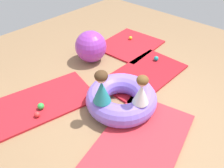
{
  "coord_description": "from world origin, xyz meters",
  "views": [
    {
      "loc": [
        -2.12,
        -1.61,
        2.57
      ],
      "look_at": [
        -0.06,
        0.27,
        0.36
      ],
      "focal_mm": 36.0,
      "sensor_mm": 36.0,
      "label": 1
    }
  ],
  "objects_px": {
    "inflatable_cushion": "(121,98)",
    "exercise_ball_large": "(91,47)",
    "child_in_teal": "(102,87)",
    "play_ball_yellow": "(131,38)",
    "play_ball_red": "(37,114)",
    "play_ball_green": "(41,106)",
    "play_ball_teal": "(156,58)",
    "child_in_white": "(141,90)"
  },
  "relations": [
    {
      "from": "play_ball_green",
      "to": "exercise_ball_large",
      "type": "bearing_deg",
      "value": 17.86
    },
    {
      "from": "play_ball_red",
      "to": "play_ball_teal",
      "type": "relative_size",
      "value": 0.9
    },
    {
      "from": "play_ball_green",
      "to": "play_ball_red",
      "type": "height_order",
      "value": "play_ball_green"
    },
    {
      "from": "inflatable_cushion",
      "to": "play_ball_teal",
      "type": "height_order",
      "value": "inflatable_cushion"
    },
    {
      "from": "child_in_white",
      "to": "play_ball_green",
      "type": "relative_size",
      "value": 4.4
    },
    {
      "from": "play_ball_yellow",
      "to": "exercise_ball_large",
      "type": "bearing_deg",
      "value": 177.13
    },
    {
      "from": "exercise_ball_large",
      "to": "play_ball_green",
      "type": "bearing_deg",
      "value": -162.14
    },
    {
      "from": "child_in_white",
      "to": "exercise_ball_large",
      "type": "xyz_separation_m",
      "value": [
        0.68,
        1.76,
        -0.25
      ]
    },
    {
      "from": "child_in_teal",
      "to": "child_in_white",
      "type": "distance_m",
      "value": 0.55
    },
    {
      "from": "play_ball_red",
      "to": "play_ball_teal",
      "type": "distance_m",
      "value": 2.61
    },
    {
      "from": "exercise_ball_large",
      "to": "inflatable_cushion",
      "type": "bearing_deg",
      "value": -115.26
    },
    {
      "from": "play_ball_yellow",
      "to": "play_ball_red",
      "type": "distance_m",
      "value": 3.01
    },
    {
      "from": "play_ball_red",
      "to": "exercise_ball_large",
      "type": "bearing_deg",
      "value": 19.73
    },
    {
      "from": "play_ball_yellow",
      "to": "play_ball_teal",
      "type": "relative_size",
      "value": 0.85
    },
    {
      "from": "play_ball_red",
      "to": "exercise_ball_large",
      "type": "xyz_separation_m",
      "value": [
        1.72,
        0.62,
        0.24
      ]
    },
    {
      "from": "inflatable_cushion",
      "to": "play_ball_teal",
      "type": "xyz_separation_m",
      "value": [
        1.51,
        0.33,
        -0.09
      ]
    },
    {
      "from": "child_in_teal",
      "to": "exercise_ball_large",
      "type": "xyz_separation_m",
      "value": [
        1.03,
        1.33,
        -0.28
      ]
    },
    {
      "from": "play_ball_yellow",
      "to": "play_ball_teal",
      "type": "height_order",
      "value": "play_ball_teal"
    },
    {
      "from": "child_in_teal",
      "to": "play_ball_teal",
      "type": "height_order",
      "value": "child_in_teal"
    },
    {
      "from": "child_in_teal",
      "to": "child_in_white",
      "type": "bearing_deg",
      "value": 136.1
    },
    {
      "from": "play_ball_yellow",
      "to": "play_ball_teal",
      "type": "distance_m",
      "value": 1.06
    },
    {
      "from": "play_ball_green",
      "to": "exercise_ball_large",
      "type": "height_order",
      "value": "exercise_ball_large"
    },
    {
      "from": "child_in_teal",
      "to": "play_ball_green",
      "type": "height_order",
      "value": "child_in_teal"
    },
    {
      "from": "play_ball_teal",
      "to": "play_ball_yellow",
      "type": "bearing_deg",
      "value": 68.91
    },
    {
      "from": "play_ball_green",
      "to": "play_ball_red",
      "type": "xyz_separation_m",
      "value": [
        -0.14,
        -0.11,
        -0.01
      ]
    },
    {
      "from": "child_in_teal",
      "to": "inflatable_cushion",
      "type": "bearing_deg",
      "value": 179.1
    },
    {
      "from": "child_in_white",
      "to": "child_in_teal",
      "type": "bearing_deg",
      "value": 108.25
    },
    {
      "from": "inflatable_cushion",
      "to": "exercise_ball_large",
      "type": "height_order",
      "value": "exercise_ball_large"
    },
    {
      "from": "inflatable_cushion",
      "to": "play_ball_yellow",
      "type": "relative_size",
      "value": 13.73
    },
    {
      "from": "child_in_white",
      "to": "play_ball_yellow",
      "type": "height_order",
      "value": "child_in_white"
    },
    {
      "from": "child_in_teal",
      "to": "child_in_white",
      "type": "relative_size",
      "value": 1.11
    },
    {
      "from": "inflatable_cushion",
      "to": "play_ball_red",
      "type": "relative_size",
      "value": 12.98
    },
    {
      "from": "play_ball_green",
      "to": "play_ball_yellow",
      "type": "height_order",
      "value": "play_ball_green"
    },
    {
      "from": "child_in_teal",
      "to": "child_in_white",
      "type": "height_order",
      "value": "child_in_teal"
    },
    {
      "from": "inflatable_cushion",
      "to": "exercise_ball_large",
      "type": "relative_size",
      "value": 1.75
    },
    {
      "from": "inflatable_cushion",
      "to": "play_ball_red",
      "type": "bearing_deg",
      "value": 144.1
    },
    {
      "from": "play_ball_yellow",
      "to": "play_ball_teal",
      "type": "xyz_separation_m",
      "value": [
        -0.38,
        -0.99,
        0.01
      ]
    },
    {
      "from": "inflatable_cushion",
      "to": "exercise_ball_large",
      "type": "distance_m",
      "value": 1.54
    },
    {
      "from": "play_ball_green",
      "to": "exercise_ball_large",
      "type": "xyz_separation_m",
      "value": [
        1.58,
        0.51,
        0.23
      ]
    },
    {
      "from": "play_ball_yellow",
      "to": "play_ball_red",
      "type": "relative_size",
      "value": 0.95
    },
    {
      "from": "play_ball_green",
      "to": "play_ball_teal",
      "type": "height_order",
      "value": "play_ball_green"
    },
    {
      "from": "play_ball_yellow",
      "to": "play_ball_red",
      "type": "bearing_deg",
      "value": -169.38
    }
  ]
}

